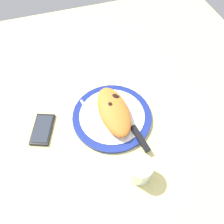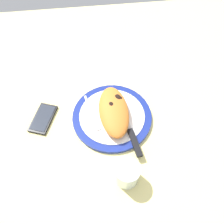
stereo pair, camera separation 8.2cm
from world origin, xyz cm
name	(u,v)px [view 1 (the left image)]	position (x,y,z in cm)	size (l,w,h in cm)	color
ground_plane	(112,119)	(0.00, 0.00, -1.50)	(150.00, 150.00, 3.00)	#E5D684
plate	(112,116)	(0.00, 0.00, 0.81)	(29.76, 29.76, 1.71)	navy
calzone	(114,110)	(-0.23, 0.65, 4.20)	(22.57, 10.96, 5.01)	orange
fork	(93,119)	(-0.46, -7.33, 1.91)	(16.41, 5.13, 0.40)	silver
knife	(136,132)	(9.82, 5.87, 2.22)	(23.24, 5.25, 1.20)	silver
smartphone	(42,129)	(-2.48, -25.83, 0.56)	(14.38, 10.96, 1.16)	black
water_glass	(140,170)	(23.46, 1.71, 3.62)	(7.70, 7.70, 8.11)	silver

